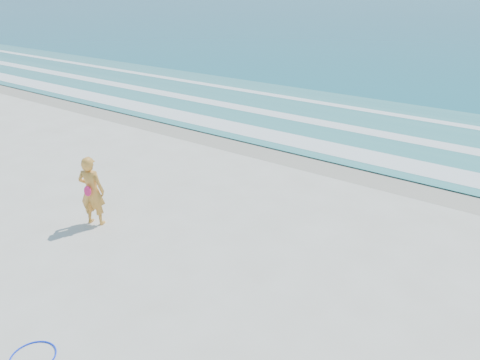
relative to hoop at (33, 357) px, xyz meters
The scene contains 8 objects.
ground 2.77m from the hoop, 111.25° to the left, with size 400.00×400.00×0.00m, color silver.
wet_sand 11.63m from the hoop, 94.95° to the left, with size 400.00×2.40×0.00m, color #B2A893.
shallow 16.61m from the hoop, 93.47° to the left, with size 400.00×10.00×0.01m, color #59B7AD.
foam_near 12.92m from the hoop, 94.46° to the left, with size 400.00×1.40×0.01m, color white.
foam_mid 15.81m from the hoop, 93.64° to the left, with size 400.00×0.90×0.01m, color white.
foam_far 19.11m from the hoop, 93.01° to the left, with size 400.00×0.60×0.01m, color white.
hoop is the anchor object (origin of this frame).
woman 4.98m from the hoop, 129.41° to the left, with size 0.82×0.69×1.91m.
Camera 1 is at (7.63, -5.49, 6.11)m, focal length 35.00 mm.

